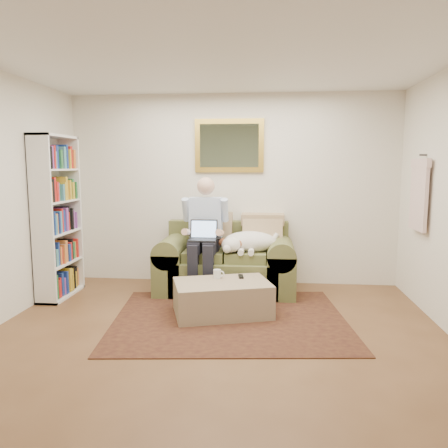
% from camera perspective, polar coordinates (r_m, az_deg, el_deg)
% --- Properties ---
extents(room_shell, '(4.51, 5.00, 2.61)m').
position_cam_1_polar(room_shell, '(3.92, -1.40, 2.78)').
color(room_shell, brown).
rests_on(room_shell, ground).
extents(rug, '(2.64, 2.21, 0.01)m').
position_cam_1_polar(rug, '(4.78, 0.76, -12.24)').
color(rug, black).
rests_on(rug, room_shell).
extents(sofa, '(1.76, 0.90, 1.06)m').
position_cam_1_polar(sofa, '(5.72, 0.27, -5.77)').
color(sofa, '#636A38').
rests_on(sofa, room_shell).
extents(seated_man, '(0.58, 0.83, 1.48)m').
position_cam_1_polar(seated_man, '(5.51, -2.63, -1.66)').
color(seated_man, '#8CA5D8').
rests_on(seated_man, sofa).
extents(laptop, '(0.34, 0.27, 0.25)m').
position_cam_1_polar(laptop, '(5.44, -2.73, -1.40)').
color(laptop, black).
rests_on(laptop, seated_man).
extents(sleeping_dog, '(0.73, 0.46, 0.27)m').
position_cam_1_polar(sleeping_dog, '(5.54, 3.45, -2.32)').
color(sleeping_dog, white).
rests_on(sleeping_dog, sofa).
extents(ottoman, '(1.17, 0.92, 0.37)m').
position_cam_1_polar(ottoman, '(4.86, -0.24, -9.68)').
color(ottoman, tan).
rests_on(ottoman, room_shell).
extents(coffee_mug, '(0.08, 0.08, 0.10)m').
position_cam_1_polar(coffee_mug, '(4.94, -0.91, -6.54)').
color(coffee_mug, white).
rests_on(coffee_mug, ottoman).
extents(tv_remote, '(0.07, 0.16, 0.02)m').
position_cam_1_polar(tv_remote, '(5.00, 2.22, -6.86)').
color(tv_remote, black).
rests_on(tv_remote, ottoman).
extents(bookshelf, '(0.28, 0.80, 2.00)m').
position_cam_1_polar(bookshelf, '(5.77, -20.95, 0.85)').
color(bookshelf, white).
rests_on(bookshelf, room_shell).
extents(wall_mirror, '(0.94, 0.04, 0.72)m').
position_cam_1_polar(wall_mirror, '(6.02, 0.69, 10.19)').
color(wall_mirror, gold).
rests_on(wall_mirror, room_shell).
extents(hanging_shirt, '(0.06, 0.52, 0.90)m').
position_cam_1_polar(hanging_shirt, '(5.41, 24.14, 3.99)').
color(hanging_shirt, beige).
rests_on(hanging_shirt, room_shell).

